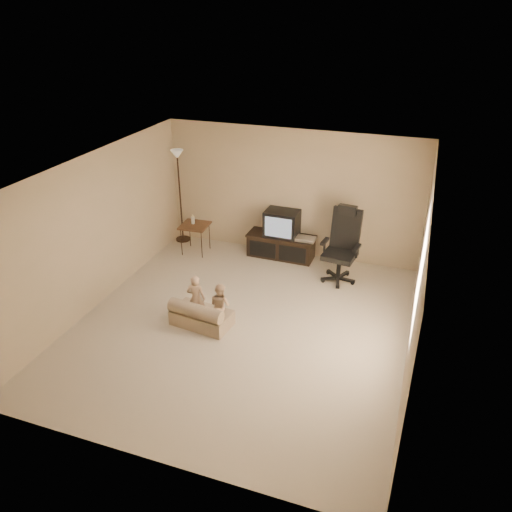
% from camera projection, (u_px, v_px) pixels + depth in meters
% --- Properties ---
extents(floor, '(5.50, 5.50, 0.00)m').
position_uv_depth(floor, '(242.00, 325.00, 7.84)').
color(floor, beige).
rests_on(floor, ground).
extents(room_shell, '(5.50, 5.50, 5.50)m').
position_uv_depth(room_shell, '(240.00, 238.00, 7.15)').
color(room_shell, white).
rests_on(room_shell, floor).
extents(tv_stand, '(1.36, 0.53, 0.97)m').
position_uv_depth(tv_stand, '(282.00, 238.00, 9.78)').
color(tv_stand, black).
rests_on(tv_stand, floor).
extents(office_chair, '(0.71, 0.74, 1.38)m').
position_uv_depth(office_chair, '(341.00, 255.00, 8.94)').
color(office_chair, black).
rests_on(office_chair, floor).
extents(side_table, '(0.57, 0.57, 0.81)m').
position_uv_depth(side_table, '(195.00, 226.00, 9.89)').
color(side_table, brown).
rests_on(side_table, floor).
extents(floor_lamp, '(0.30, 0.30, 1.95)m').
position_uv_depth(floor_lamp, '(179.00, 176.00, 10.01)').
color(floor_lamp, '#302015').
rests_on(floor_lamp, floor).
extents(child_sofa, '(0.97, 0.63, 0.45)m').
position_uv_depth(child_sofa, '(200.00, 316.00, 7.75)').
color(child_sofa, tan).
rests_on(child_sofa, floor).
extents(toddler_left, '(0.33, 0.27, 0.80)m').
position_uv_depth(toddler_left, '(196.00, 299.00, 7.79)').
color(toddler_left, '#D7AC86').
rests_on(toddler_left, floor).
extents(toddler_right, '(0.41, 0.32, 0.74)m').
position_uv_depth(toddler_right, '(220.00, 305.00, 7.68)').
color(toddler_right, '#D7AC86').
rests_on(toddler_right, floor).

